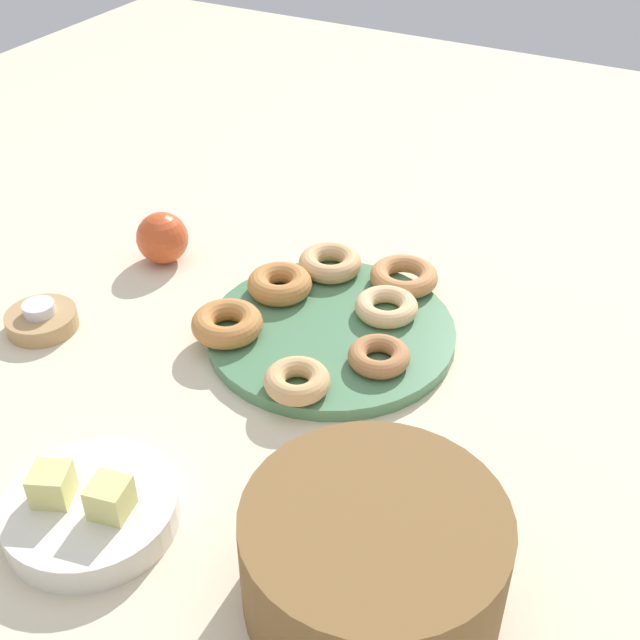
{
  "coord_description": "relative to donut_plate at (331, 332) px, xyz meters",
  "views": [
    {
      "loc": [
        -0.38,
        0.75,
        0.65
      ],
      "look_at": [
        0.0,
        0.03,
        0.05
      ],
      "focal_mm": 46.5,
      "sensor_mm": 36.0,
      "label": 1
    }
  ],
  "objects": [
    {
      "name": "ground_plane",
      "position": [
        0.0,
        0.0,
        -0.01
      ],
      "size": [
        2.4,
        2.4,
        0.0
      ],
      "primitive_type": "plane",
      "color": "beige"
    },
    {
      "name": "donut_plate",
      "position": [
        0.0,
        0.0,
        0.0
      ],
      "size": [
        0.32,
        0.32,
        0.02
      ],
      "primitive_type": "cylinder",
      "color": "#4C7F56",
      "rests_on": "ground_plane"
    },
    {
      "name": "donut_0",
      "position": [
        0.11,
        0.07,
        0.02
      ],
      "size": [
        0.12,
        0.12,
        0.03
      ],
      "primitive_type": "torus",
      "rotation": [
        0.0,
        0.0,
        1.01
      ],
      "color": "#BC7A3D",
      "rests_on": "donut_plate"
    },
    {
      "name": "donut_1",
      "position": [
        -0.05,
        -0.06,
        0.02
      ],
      "size": [
        0.1,
        0.1,
        0.02
      ],
      "primitive_type": "torus",
      "rotation": [
        0.0,
        0.0,
        4.44
      ],
      "color": "#EABC84",
      "rests_on": "donut_plate"
    },
    {
      "name": "donut_2",
      "position": [
        -0.02,
        0.13,
        0.02
      ],
      "size": [
        0.1,
        0.1,
        0.02
      ],
      "primitive_type": "torus",
      "rotation": [
        0.0,
        0.0,
        3.45
      ],
      "color": "tan",
      "rests_on": "donut_plate"
    },
    {
      "name": "donut_3",
      "position": [
        0.1,
        -0.04,
        0.02
      ],
      "size": [
        0.12,
        0.12,
        0.03
      ],
      "primitive_type": "torus",
      "rotation": [
        0.0,
        0.0,
        5.82
      ],
      "color": "#BC7A3D",
      "rests_on": "donut_plate"
    },
    {
      "name": "donut_4",
      "position": [
        -0.08,
        0.04,
        0.02
      ],
      "size": [
        0.1,
        0.1,
        0.02
      ],
      "primitive_type": "torus",
      "rotation": [
        0.0,
        0.0,
        5.25
      ],
      "color": "#B27547",
      "rests_on": "donut_plate"
    },
    {
      "name": "donut_5",
      "position": [
        -0.04,
        -0.13,
        0.02
      ],
      "size": [
        0.13,
        0.13,
        0.03
      ],
      "primitive_type": "torus",
      "rotation": [
        0.0,
        0.0,
        5.7
      ],
      "color": "#C6844C",
      "rests_on": "donut_plate"
    },
    {
      "name": "donut_6",
      "position": [
        0.06,
        -0.12,
        0.02
      ],
      "size": [
        0.12,
        0.12,
        0.03
      ],
      "primitive_type": "torus",
      "rotation": [
        0.0,
        0.0,
        5.13
      ],
      "color": "tan",
      "rests_on": "donut_plate"
    },
    {
      "name": "candle_holder",
      "position": [
        0.34,
        0.16,
        0.0
      ],
      "size": [
        0.09,
        0.09,
        0.02
      ],
      "primitive_type": "cylinder",
      "color": "tan",
      "rests_on": "ground_plane"
    },
    {
      "name": "tealight",
      "position": [
        0.34,
        0.16,
        0.02
      ],
      "size": [
        0.04,
        0.04,
        0.01
      ],
      "primitive_type": "cylinder",
      "color": "silver",
      "rests_on": "candle_holder"
    },
    {
      "name": "basket",
      "position": [
        -0.21,
        0.32,
        0.04
      ],
      "size": [
        0.25,
        0.25,
        0.11
      ],
      "primitive_type": "cylinder",
      "rotation": [
        0.0,
        0.0,
        1.63
      ],
      "color": "brown",
      "rests_on": "ground_plane"
    },
    {
      "name": "fruit_bowl",
      "position": [
        0.07,
        0.38,
        0.01
      ],
      "size": [
        0.17,
        0.17,
        0.03
      ],
      "primitive_type": "cylinder",
      "color": "silver",
      "rests_on": "ground_plane"
    },
    {
      "name": "melon_chunk_left",
      "position": [
        0.04,
        0.38,
        0.04
      ],
      "size": [
        0.04,
        0.04,
        0.04
      ],
      "primitive_type": "cube",
      "rotation": [
        0.0,
        0.0,
        0.2
      ],
      "color": "#DBD67A",
      "rests_on": "fruit_bowl"
    },
    {
      "name": "melon_chunk_right",
      "position": [
        0.1,
        0.39,
        0.04
      ],
      "size": [
        0.05,
        0.05,
        0.04
      ],
      "primitive_type": "cube",
      "rotation": [
        0.0,
        0.0,
        0.41
      ],
      "color": "#DBD67A",
      "rests_on": "fruit_bowl"
    },
    {
      "name": "apple",
      "position": [
        0.3,
        -0.05,
        0.03
      ],
      "size": [
        0.08,
        0.08,
        0.08
      ],
      "primitive_type": "sphere",
      "color": "#CC4C23",
      "rests_on": "ground_plane"
    }
  ]
}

